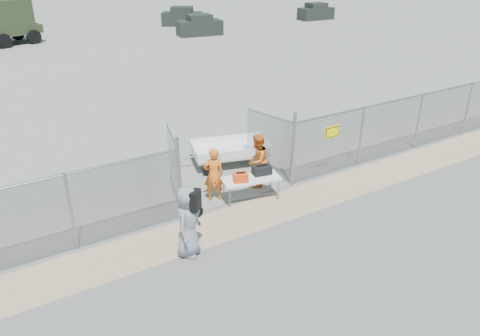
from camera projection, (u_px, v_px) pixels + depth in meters
ground at (277, 230)px, 13.07m from camera, size 160.00×160.00×0.00m
tarmac_inside at (27, 27)px, 45.48m from camera, size 160.00×80.00×0.01m
dirt_strip at (257, 214)px, 13.84m from camera, size 44.00×1.60×0.01m
chain_link_fence at (240, 168)px, 14.14m from camera, size 40.00×0.20×2.20m
folding_table at (251, 189)px, 14.46m from camera, size 1.90×1.10×0.76m
orange_bag at (241, 177)px, 14.03m from camera, size 0.52×0.43×0.27m
black_duffel at (262, 170)px, 14.49m from camera, size 0.63×0.44×0.28m
security_worker_left at (214, 175)px, 14.28m from camera, size 0.72×0.58×1.72m
security_worker_right at (257, 161)px, 15.09m from camera, size 1.10×1.04×1.80m
visitor at (188, 221)px, 11.68m from camera, size 1.11×1.08×1.92m
utility_trailer at (230, 153)px, 16.88m from camera, size 3.87×2.67×0.85m
parked_vehicle_near at (199, 25)px, 40.96m from camera, size 4.06×2.25×1.74m
parked_vehicle_mid at (182, 16)px, 45.96m from camera, size 4.22×3.59×1.76m
parked_vehicle_far at (316, 12)px, 49.70m from camera, size 3.82×1.93×1.68m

